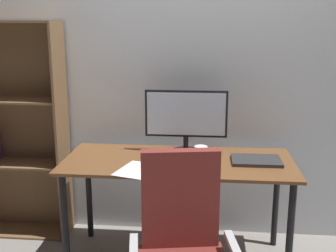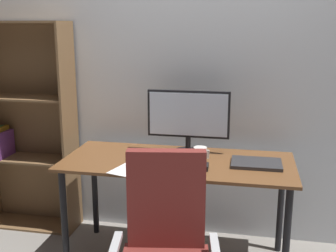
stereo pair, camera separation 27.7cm
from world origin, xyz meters
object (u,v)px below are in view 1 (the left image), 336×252
desk (178,173)px  mouse (207,166)px  laptop (256,160)px  coffee_mug (201,153)px  bookshelf (13,133)px  monitor (186,117)px  keyboard (177,165)px

desk → mouse: mouse is taller
laptop → coffee_mug: bearing=-179.5°
laptop → bookshelf: bearing=169.4°
desk → monitor: monitor is taller
coffee_mug → keyboard: bearing=-137.1°
desk → bookshelf: (-1.30, 0.33, 0.15)m
monitor → keyboard: size_ratio=1.98×
mouse → laptop: 0.35m
mouse → laptop: (0.32, 0.15, -0.01)m
desk → monitor: size_ratio=2.67×
monitor → laptop: monitor is taller
desk → mouse: bearing=-36.4°
keyboard → bookshelf: bearing=161.7°
keyboard → bookshelf: bookshelf is taller
coffee_mug → laptop: bearing=0.8°
monitor → mouse: 0.44m
keyboard → bookshelf: size_ratio=0.18×
mouse → laptop: mouse is taller
desk → keyboard: 0.17m
monitor → laptop: size_ratio=1.79×
coffee_mug → desk: bearing=-179.7°
coffee_mug → laptop: coffee_mug is taller
desk → keyboard: keyboard is taller
keyboard → laptop: 0.53m
mouse → coffee_mug: 0.15m
coffee_mug → bookshelf: bookshelf is taller
desk → monitor: (0.04, 0.19, 0.34)m
keyboard → laptop: bearing=17.4°
monitor → mouse: size_ratio=5.97×
monitor → laptop: 0.56m
coffee_mug → bookshelf: 1.49m
bookshelf → keyboard: bearing=-20.0°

